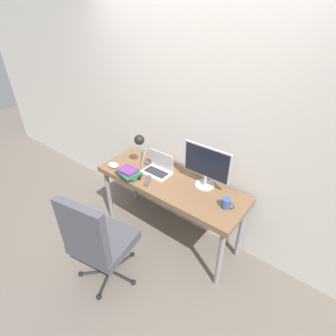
{
  "coord_description": "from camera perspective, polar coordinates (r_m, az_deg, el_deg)",
  "views": [
    {
      "loc": [
        1.36,
        -1.47,
        2.34
      ],
      "look_at": [
        0.0,
        0.25,
        0.95
      ],
      "focal_mm": 28.0,
      "sensor_mm": 36.0,
      "label": 1
    }
  ],
  "objects": [
    {
      "name": "ground_plane",
      "position": [
        3.08,
        -3.1,
        -17.12
      ],
      "size": [
        12.0,
        12.0,
        0.0
      ],
      "primitive_type": "plane",
      "color": "#70665B"
    },
    {
      "name": "wall_back",
      "position": [
        2.7,
        4.91,
        9.66
      ],
      "size": [
        8.0,
        0.05,
        2.6
      ],
      "color": "silver",
      "rests_on": "ground_plane"
    },
    {
      "name": "desk",
      "position": [
        2.76,
        0.3,
        -4.19
      ],
      "size": [
        1.64,
        0.56,
        0.77
      ],
      "color": "brown",
      "rests_on": "ground_plane"
    },
    {
      "name": "laptop",
      "position": [
        2.83,
        -2.2,
        -0.12
      ],
      "size": [
        0.31,
        0.21,
        0.23
      ],
      "color": "silver",
      "rests_on": "desk"
    },
    {
      "name": "monitor",
      "position": [
        2.55,
        8.39,
        0.63
      ],
      "size": [
        0.5,
        0.2,
        0.44
      ],
      "color": "#B7B7BC",
      "rests_on": "desk"
    },
    {
      "name": "desk_lamp",
      "position": [
        2.83,
        -5.71,
        5.01
      ],
      "size": [
        0.14,
        0.28,
        0.4
      ],
      "color": "#4C4C51",
      "rests_on": "desk"
    },
    {
      "name": "office_chair",
      "position": [
        2.48,
        -15.36,
        -14.76
      ],
      "size": [
        0.6,
        0.6,
        1.04
      ],
      "color": "black",
      "rests_on": "ground_plane"
    },
    {
      "name": "book_stack",
      "position": [
        2.8,
        -8.52,
        -1.02
      ],
      "size": [
        0.27,
        0.23,
        0.09
      ],
      "color": "#286B47",
      "rests_on": "desk"
    },
    {
      "name": "tv_remote",
      "position": [
        2.72,
        -4.45,
        -2.76
      ],
      "size": [
        0.12,
        0.17,
        0.02
      ],
      "color": "#4C4C51",
      "rests_on": "desk"
    },
    {
      "name": "media_remote",
      "position": [
        2.8,
        -6.24,
        -1.7
      ],
      "size": [
        0.1,
        0.13,
        0.02
      ],
      "color": "black",
      "rests_on": "desk"
    },
    {
      "name": "mug",
      "position": [
        2.42,
        12.62,
        -7.52
      ],
      "size": [
        0.12,
        0.08,
        0.09
      ],
      "color": "#385693",
      "rests_on": "desk"
    },
    {
      "name": "game_controller",
      "position": [
        3.01,
        -11.81,
        0.66
      ],
      "size": [
        0.14,
        0.1,
        0.04
      ],
      "color": "white",
      "rests_on": "desk"
    }
  ]
}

